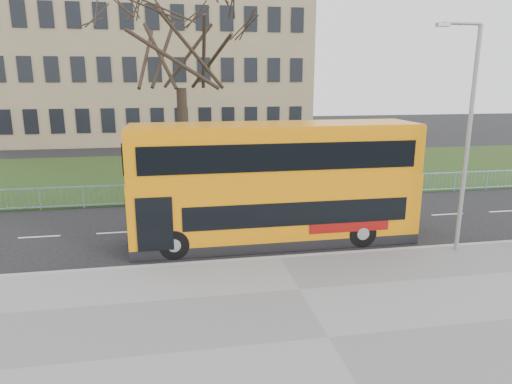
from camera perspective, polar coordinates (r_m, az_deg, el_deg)
ground at (r=17.60m, az=1.87°, el=-6.59°), size 120.00×120.00×0.00m
pavement at (r=11.70m, az=9.02°, el=-17.73°), size 80.00×10.50×0.12m
kerb at (r=16.16m, az=3.01°, el=-8.25°), size 80.00×0.20×0.14m
grass_verge at (r=31.22m, az=-3.54°, el=2.59°), size 80.00×15.40×0.08m
guard_railing at (r=23.66m, az=-1.41°, el=0.19°), size 40.00×0.12×1.10m
bare_tree at (r=26.13m, az=-9.42°, el=15.08°), size 9.37×9.37×13.38m
civic_building at (r=51.15m, az=-12.20°, el=14.57°), size 30.00×15.00×14.00m
yellow_bus at (r=17.31m, az=2.35°, el=1.43°), size 10.79×2.61×4.52m
street_lamp at (r=17.28m, az=24.80°, el=6.83°), size 1.66×0.20×7.83m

